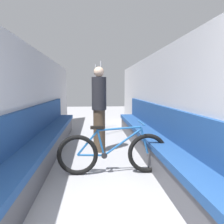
% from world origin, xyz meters
% --- Properties ---
extents(wall_left, '(0.10, 10.16, 2.09)m').
position_xyz_m(wall_left, '(-1.27, 3.48, 1.05)').
color(wall_left, '#B2B2B7').
rests_on(wall_left, ground).
extents(wall_right, '(0.10, 10.16, 2.09)m').
position_xyz_m(wall_right, '(1.27, 3.48, 1.05)').
color(wall_right, '#B2B2B7').
rests_on(wall_right, ground).
extents(bench_seat_row_left, '(0.45, 5.72, 1.00)m').
position_xyz_m(bench_seat_row_left, '(-1.03, 3.45, 0.33)').
color(bench_seat_row_left, '#4C4C51').
rests_on(bench_seat_row_left, ground).
extents(bench_seat_row_right, '(0.45, 5.72, 1.00)m').
position_xyz_m(bench_seat_row_right, '(1.03, 3.45, 0.33)').
color(bench_seat_row_right, '#4C4C51').
rests_on(bench_seat_row_right, ground).
extents(bicycle, '(1.72, 0.46, 0.81)m').
position_xyz_m(bicycle, '(0.19, 2.56, 0.33)').
color(bicycle, black).
rests_on(bicycle, ground).
extents(grab_pole_near, '(0.08, 0.08, 2.07)m').
position_xyz_m(grab_pole_near, '(0.11, 5.40, 1.01)').
color(grab_pole_near, gray).
rests_on(grab_pole_near, ground).
extents(grab_pole_far, '(0.08, 0.08, 2.07)m').
position_xyz_m(grab_pole_far, '(-0.03, 6.29, 1.01)').
color(grab_pole_far, gray).
rests_on(grab_pole_far, ground).
extents(passenger_standing, '(0.30, 0.30, 1.76)m').
position_xyz_m(passenger_standing, '(0.01, 3.80, 0.91)').
color(passenger_standing, '#473828').
rests_on(passenger_standing, ground).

